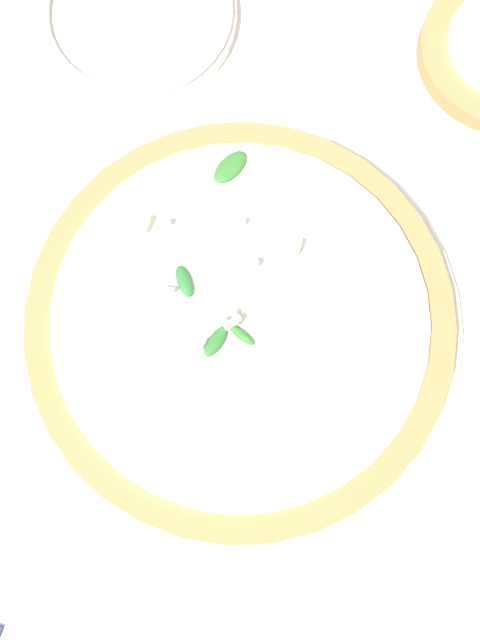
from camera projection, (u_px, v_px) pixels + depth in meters
name	position (u px, v px, depth m)	size (l,w,h in m)	color
ground_plane	(279.00, 315.00, 0.62)	(6.00, 6.00, 0.00)	silver
pizza_arugula_main	(240.00, 323.00, 0.60)	(0.36, 0.36, 0.05)	silver
side_plate_white	(138.00, 13.00, 0.67)	(0.18, 0.18, 0.02)	silver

